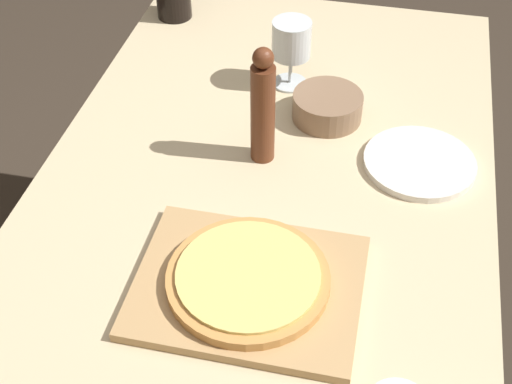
# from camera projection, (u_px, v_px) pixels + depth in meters

# --- Properties ---
(dining_table) EXTENTS (0.85, 1.72, 0.76)m
(dining_table) POSITION_uv_depth(u_px,v_px,m) (248.00, 267.00, 1.30)
(dining_table) COLOR #CCB78E
(dining_table) RESTS_ON ground_plane
(cutting_board) EXTENTS (0.36, 0.28, 0.02)m
(cutting_board) POSITION_uv_depth(u_px,v_px,m) (248.00, 286.00, 1.14)
(cutting_board) COLOR tan
(cutting_board) RESTS_ON dining_table
(pizza) EXTENTS (0.26, 0.26, 0.02)m
(pizza) POSITION_uv_depth(u_px,v_px,m) (248.00, 278.00, 1.12)
(pizza) COLOR #C68947
(pizza) RESTS_ON cutting_board
(pepper_mill) EXTENTS (0.05, 0.05, 0.24)m
(pepper_mill) POSITION_uv_depth(u_px,v_px,m) (263.00, 108.00, 1.31)
(pepper_mill) COLOR #5B2D19
(pepper_mill) RESTS_ON dining_table
(wine_glass) EXTENTS (0.08, 0.08, 0.15)m
(wine_glass) POSITION_uv_depth(u_px,v_px,m) (291.00, 41.00, 1.50)
(wine_glass) COLOR silver
(wine_glass) RESTS_ON dining_table
(small_bowl) EXTENTS (0.14, 0.14, 0.06)m
(small_bowl) POSITION_uv_depth(u_px,v_px,m) (327.00, 107.00, 1.46)
(small_bowl) COLOR #84664C
(small_bowl) RESTS_ON dining_table
(dinner_plate) EXTENTS (0.21, 0.21, 0.01)m
(dinner_plate) POSITION_uv_depth(u_px,v_px,m) (420.00, 163.00, 1.36)
(dinner_plate) COLOR silver
(dinner_plate) RESTS_ON dining_table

